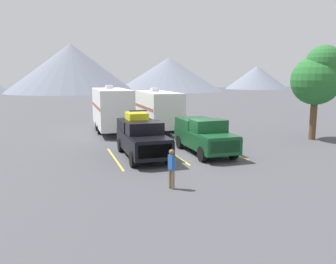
{
  "coord_description": "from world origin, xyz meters",
  "views": [
    {
      "loc": [
        -6.43,
        -17.68,
        4.62
      ],
      "look_at": [
        0.0,
        1.94,
        1.2
      ],
      "focal_mm": 35.68,
      "sensor_mm": 36.0,
      "label": 1
    }
  ],
  "objects": [
    {
      "name": "camper_trailer_a",
      "position": [
        -2.23,
        10.45,
        2.06
      ],
      "size": [
        2.77,
        9.15,
        3.91
      ],
      "color": "white",
      "rests_on": "ground"
    },
    {
      "name": "pickup_truck_b",
      "position": [
        1.89,
        0.71,
        1.13
      ],
      "size": [
        2.22,
        5.41,
        2.14
      ],
      "color": "#144723",
      "rests_on": "ground"
    },
    {
      "name": "lot_stripe_b",
      "position": [
        0.0,
        0.94,
        0.0
      ],
      "size": [
        0.12,
        5.5,
        0.01
      ],
      "primitive_type": "cube",
      "color": "gold",
      "rests_on": "ground"
    },
    {
      "name": "pickup_truck_a",
      "position": [
        -1.96,
        0.93,
        1.2
      ],
      "size": [
        2.22,
        5.57,
        2.66
      ],
      "color": "black",
      "rests_on": "ground"
    },
    {
      "name": "ground_plane",
      "position": [
        0.0,
        0.0,
        0.0
      ],
      "size": [
        240.0,
        240.0,
        0.0
      ],
      "primitive_type": "plane",
      "color": "#47474C"
    },
    {
      "name": "camper_trailer_b",
      "position": [
        1.68,
        9.88,
        1.93
      ],
      "size": [
        2.76,
        8.46,
        3.65
      ],
      "color": "silver",
      "rests_on": "ground"
    },
    {
      "name": "tree_a",
      "position": [
        11.5,
        2.19,
        4.66
      ],
      "size": [
        3.57,
        3.57,
        6.88
      ],
      "color": "brown",
      "rests_on": "ground"
    },
    {
      "name": "lot_stripe_a",
      "position": [
        -3.54,
        0.94,
        0.0
      ],
      "size": [
        0.12,
        5.5,
        0.01
      ],
      "primitive_type": "cube",
      "color": "gold",
      "rests_on": "ground"
    },
    {
      "name": "person_a",
      "position": [
        -2.13,
        -5.04,
        0.97
      ],
      "size": [
        0.29,
        0.34,
        1.69
      ],
      "color": "#726047",
      "rests_on": "ground"
    },
    {
      "name": "mountain_ridge",
      "position": [
        -9.63,
        91.54,
        6.77
      ],
      "size": [
        148.15,
        46.29,
        16.65
      ],
      "color": "slate",
      "rests_on": "ground"
    },
    {
      "name": "lot_stripe_c",
      "position": [
        3.54,
        0.94,
        0.0
      ],
      "size": [
        0.12,
        5.5,
        0.01
      ],
      "primitive_type": "cube",
      "color": "gold",
      "rests_on": "ground"
    }
  ]
}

